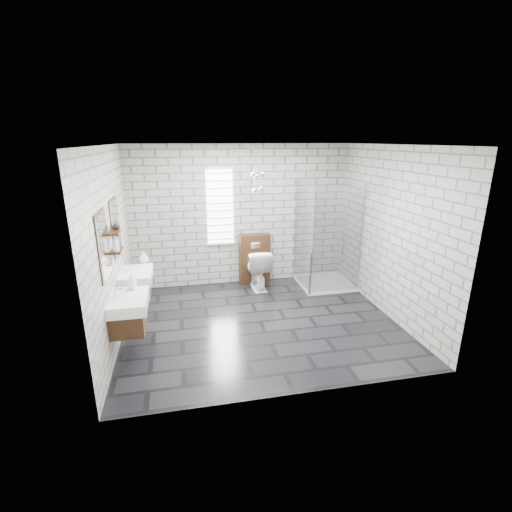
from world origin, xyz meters
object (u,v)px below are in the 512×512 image
object	(u,v)px
vanity_right	(134,277)
shower_enclosure	(323,262)
vanity_left	(126,304)
cistern_panel	(255,259)
toilet	(257,268)

from	to	relation	value
vanity_right	shower_enclosure	world-z (taller)	shower_enclosure
vanity_right	vanity_left	bearing A→B (deg)	-90.00
vanity_left	cistern_panel	distance (m)	3.15
vanity_right	toilet	bearing A→B (deg)	25.11
shower_enclosure	vanity_left	bearing A→B (deg)	-152.66
vanity_left	toilet	world-z (taller)	vanity_left
vanity_left	vanity_right	world-z (taller)	same
toilet	cistern_panel	bearing A→B (deg)	-90.16
vanity_left	cistern_panel	bearing A→B (deg)	46.53
vanity_left	shower_enclosure	bearing A→B (deg)	27.34
cistern_panel	toilet	bearing A→B (deg)	-90.00
shower_enclosure	toilet	xyz separation A→B (m)	(-1.25, 0.24, -0.11)
vanity_right	shower_enclosure	xyz separation A→B (m)	(3.41, 0.77, -0.25)
cistern_panel	vanity_left	bearing A→B (deg)	-133.47
vanity_left	toilet	distance (m)	2.97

